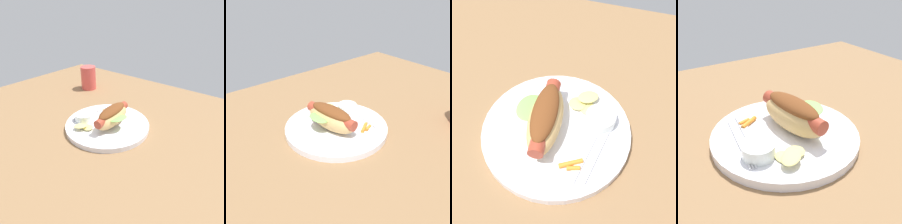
% 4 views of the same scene
% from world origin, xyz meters
% --- Properties ---
extents(ground_plane, '(1.20, 0.90, 0.02)m').
position_xyz_m(ground_plane, '(0.00, 0.00, -0.01)').
color(ground_plane, olive).
extents(plate, '(0.27, 0.27, 0.02)m').
position_xyz_m(plate, '(0.03, -0.03, 0.01)').
color(plate, white).
rests_on(plate, ground_plane).
extents(hot_dog, '(0.10, 0.16, 0.06)m').
position_xyz_m(hot_dog, '(0.05, -0.03, 0.05)').
color(hot_dog, tan).
rests_on(hot_dog, plate).
extents(sauce_ramekin, '(0.05, 0.05, 0.02)m').
position_xyz_m(sauce_ramekin, '(-0.04, -0.07, 0.03)').
color(sauce_ramekin, white).
rests_on(sauce_ramekin, plate).
extents(fork, '(0.04, 0.16, 0.00)m').
position_xyz_m(fork, '(-0.05, -0.01, 0.02)').
color(fork, silver).
rests_on(fork, plate).
extents(knife, '(0.04, 0.14, 0.00)m').
position_xyz_m(knife, '(-0.03, -0.00, 0.02)').
color(knife, silver).
rests_on(knife, plate).
extents(chips_pile, '(0.06, 0.06, 0.02)m').
position_xyz_m(chips_pile, '(-0.01, -0.10, 0.02)').
color(chips_pile, '#D8CE75').
rests_on(chips_pile, plate).
extents(carrot_garnish, '(0.04, 0.03, 0.01)m').
position_xyz_m(carrot_garnish, '(-0.02, 0.03, 0.02)').
color(carrot_garnish, orange).
rests_on(carrot_garnish, plate).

